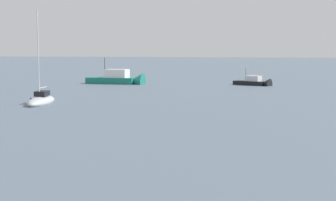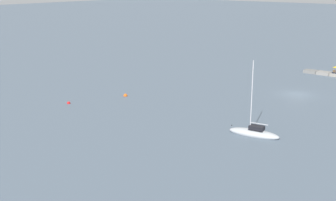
{
  "view_description": "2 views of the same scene",
  "coord_description": "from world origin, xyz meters",
  "px_view_note": "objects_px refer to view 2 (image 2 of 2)",
  "views": [
    {
      "loc": [
        35.93,
        41.43,
        4.85
      ],
      "look_at": [
        3.57,
        33.67,
        1.4
      ],
      "focal_mm": 53.47,
      "sensor_mm": 36.0,
      "label": 1
    },
    {
      "loc": [
        -26.96,
        62.76,
        16.45
      ],
      "look_at": [
        4.96,
        23.85,
        3.11
      ],
      "focal_mm": 49.29,
      "sensor_mm": 36.0,
      "label": 2
    }
  ],
  "objects_px": {
    "mooring_buoy_mid": "(69,103)",
    "sailboat_grey_mid": "(254,133)",
    "person_seated_brown_right": "(334,72)",
    "umbrella_open_yellow": "(336,67)",
    "mooring_buoy_near": "(125,96)"
  },
  "relations": [
    {
      "from": "umbrella_open_yellow",
      "to": "sailboat_grey_mid",
      "type": "xyz_separation_m",
      "value": [
        -4.5,
        36.78,
        -1.37
      ]
    },
    {
      "from": "mooring_buoy_near",
      "to": "mooring_buoy_mid",
      "type": "xyz_separation_m",
      "value": [
        3.1,
        7.83,
        -0.02
      ]
    },
    {
      "from": "sailboat_grey_mid",
      "to": "mooring_buoy_near",
      "type": "bearing_deg",
      "value": 72.3
    },
    {
      "from": "umbrella_open_yellow",
      "to": "mooring_buoy_mid",
      "type": "distance_m",
      "value": 46.44
    },
    {
      "from": "umbrella_open_yellow",
      "to": "mooring_buoy_mid",
      "type": "height_order",
      "value": "umbrella_open_yellow"
    },
    {
      "from": "mooring_buoy_mid",
      "to": "sailboat_grey_mid",
      "type": "bearing_deg",
      "value": -170.47
    },
    {
      "from": "person_seated_brown_right",
      "to": "mooring_buoy_mid",
      "type": "relative_size",
      "value": 1.62
    },
    {
      "from": "umbrella_open_yellow",
      "to": "mooring_buoy_near",
      "type": "distance_m",
      "value": 38.08
    },
    {
      "from": "umbrella_open_yellow",
      "to": "sailboat_grey_mid",
      "type": "bearing_deg",
      "value": 96.98
    },
    {
      "from": "person_seated_brown_right",
      "to": "umbrella_open_yellow",
      "type": "height_order",
      "value": "umbrella_open_yellow"
    },
    {
      "from": "person_seated_brown_right",
      "to": "umbrella_open_yellow",
      "type": "bearing_deg",
      "value": -138.06
    },
    {
      "from": "umbrella_open_yellow",
      "to": "mooring_buoy_near",
      "type": "height_order",
      "value": "umbrella_open_yellow"
    },
    {
      "from": "mooring_buoy_near",
      "to": "umbrella_open_yellow",
      "type": "bearing_deg",
      "value": -118.87
    },
    {
      "from": "umbrella_open_yellow",
      "to": "sailboat_grey_mid",
      "type": "height_order",
      "value": "sailboat_grey_mid"
    },
    {
      "from": "person_seated_brown_right",
      "to": "sailboat_grey_mid",
      "type": "relative_size",
      "value": 0.09
    }
  ]
}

